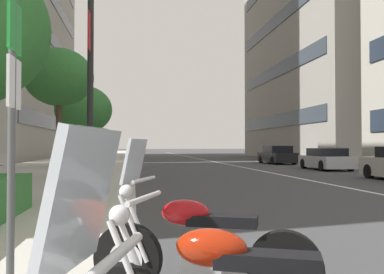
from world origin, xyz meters
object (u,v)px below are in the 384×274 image
object	(u,v)px
car_approaching_light	(277,155)
street_lamp_with_banners	(99,4)
car_following_behind	(326,159)
parking_sign_by_curb	(13,111)
street_tree_far_plaza	(84,110)
street_tree_mid_sidewalk	(59,78)
motorcycle_under_tarp	(199,250)

from	to	relation	value
car_approaching_light	street_lamp_with_banners	distance (m)	23.19
car_following_behind	street_lamp_with_banners	world-z (taller)	street_lamp_with_banners
car_approaching_light	street_lamp_with_banners	xyz separation A→B (m)	(-18.97, 12.40, 4.92)
parking_sign_by_curb	street_tree_far_plaza	size ratio (longest dim) A/B	0.49
street_tree_mid_sidewalk	street_tree_far_plaza	xyz separation A→B (m)	(9.59, 0.20, -0.42)
motorcycle_under_tarp	street_tree_mid_sidewalk	xyz separation A→B (m)	(12.84, 3.56, 3.69)
street_lamp_with_banners	parking_sign_by_curb	bearing A→B (deg)	-179.58
parking_sign_by_curb	street_lamp_with_banners	size ratio (longest dim) A/B	0.26
street_lamp_with_banners	car_approaching_light	bearing A→B (deg)	-33.16
car_following_behind	parking_sign_by_curb	size ratio (longest dim) A/B	1.71
car_approaching_light	street_tree_far_plaza	distance (m)	15.62
car_following_behind	street_lamp_with_banners	size ratio (longest dim) A/B	0.45
car_following_behind	parking_sign_by_curb	xyz separation A→B (m)	(-19.31, 12.34, 1.08)
parking_sign_by_curb	street_tree_mid_sidewalk	world-z (taller)	street_tree_mid_sidewalk
motorcycle_under_tarp	street_lamp_with_banners	world-z (taller)	street_lamp_with_banners
parking_sign_by_curb	street_tree_mid_sidewalk	size ratio (longest dim) A/B	0.48
motorcycle_under_tarp	car_approaching_light	world-z (taller)	motorcycle_under_tarp
street_tree_far_plaza	car_following_behind	bearing A→B (deg)	-103.43
street_tree_far_plaza	street_lamp_with_banners	bearing A→B (deg)	-171.39
car_approaching_light	street_tree_far_plaza	bearing A→B (deg)	108.51
car_approaching_light	street_tree_mid_sidewalk	bearing A→B (deg)	135.26
motorcycle_under_tarp	car_following_behind	world-z (taller)	motorcycle_under_tarp
street_lamp_with_banners	car_following_behind	bearing A→B (deg)	-49.32
car_following_behind	street_lamp_with_banners	distance (m)	17.09
car_following_behind	street_tree_far_plaza	size ratio (longest dim) A/B	0.83
car_approaching_light	parking_sign_by_curb	world-z (taller)	parking_sign_by_curb
street_lamp_with_banners	street_tree_mid_sidewalk	distance (m)	5.15
street_lamp_with_banners	street_tree_far_plaza	distance (m)	14.41
car_following_behind	street_tree_mid_sidewalk	xyz separation A→B (m)	(-6.11, 14.34, 3.53)
car_approaching_light	street_lamp_with_banners	bearing A→B (deg)	146.92
motorcycle_under_tarp	car_approaching_light	bearing A→B (deg)	-90.58
car_following_behind	car_approaching_light	xyz separation A→B (m)	(8.32, 0.00, 0.06)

